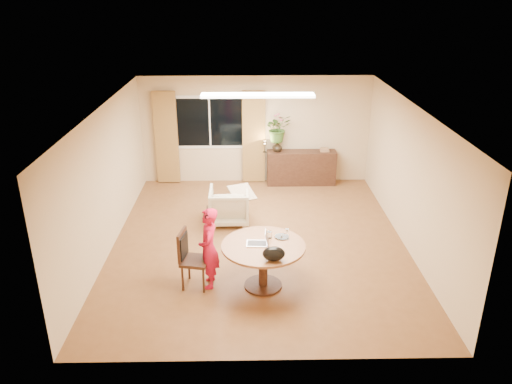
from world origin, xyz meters
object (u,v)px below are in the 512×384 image
armchair (229,205)px  sideboard (301,168)px  dining_chair (195,259)px  dining_table (263,254)px  child (209,248)px

armchair → sideboard: sideboard is taller
sideboard → dining_chair: bearing=-115.8°
dining_table → child: (-0.86, 0.06, 0.08)m
dining_chair → child: child is taller
sideboard → child: bearing=-113.5°
dining_table → armchair: bearing=104.5°
armchair → sideboard: bearing=-129.1°
sideboard → dining_table: bearing=-103.4°
dining_table → child: size_ratio=0.98×
dining_chair → child: size_ratio=0.72×
dining_table → armchair: size_ratio=1.63×
child → dining_chair: bearing=-86.3°
dining_table → sideboard: size_ratio=0.80×
dining_table → dining_chair: (-1.09, 0.04, -0.11)m
child → armchair: 2.37m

